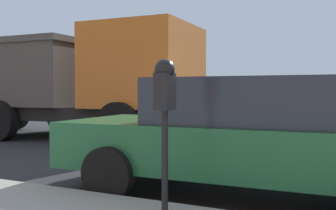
# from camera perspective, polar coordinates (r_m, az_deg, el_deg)

# --- Properties ---
(ground_plane) EXTENTS (220.00, 220.00, 0.00)m
(ground_plane) POSITION_cam_1_polar(r_m,az_deg,el_deg) (6.11, 11.86, -10.09)
(ground_plane) COLOR #2B2B2D
(parking_meter) EXTENTS (0.21, 0.19, 1.44)m
(parking_meter) POSITION_cam_1_polar(r_m,az_deg,el_deg) (3.59, -0.47, 1.27)
(parking_meter) COLOR black
(parking_meter) RESTS_ON sidewalk
(car_green) EXTENTS (2.14, 4.63, 1.44)m
(car_green) POSITION_cam_1_polar(r_m,az_deg,el_deg) (4.89, 12.13, -4.10)
(car_green) COLOR #1E5B33
(car_green) RESTS_ON ground_plane
(dump_truck) EXTENTS (2.94, 8.00, 2.87)m
(dump_truck) POSITION_cam_1_polar(r_m,az_deg,el_deg) (11.28, -16.03, 3.54)
(dump_truck) COLOR black
(dump_truck) RESTS_ON ground_plane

